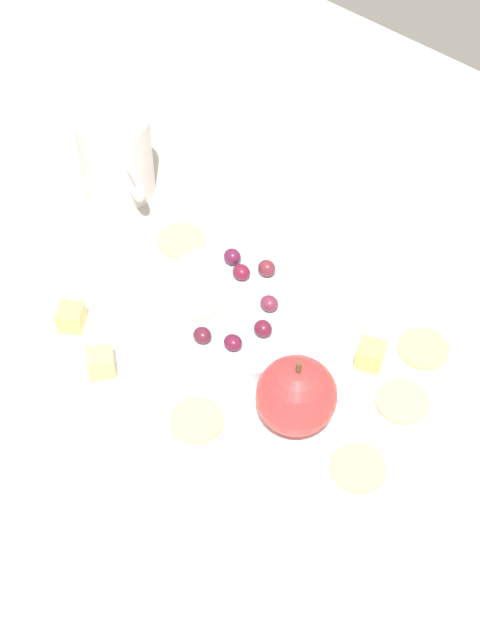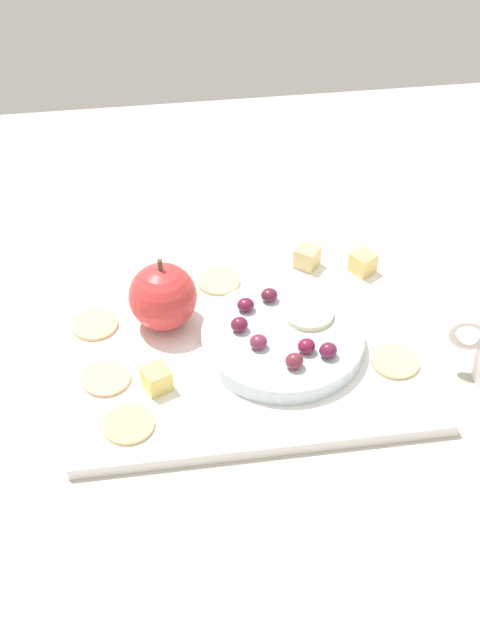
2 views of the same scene
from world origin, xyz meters
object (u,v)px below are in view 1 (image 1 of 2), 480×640
apple_slice_0 (195,300)px  cup (116,156)px  grape_5 (202,335)px  cheese_cube_0 (370,355)px  grape_6 (263,329)px  cracker_1 (197,420)px  cracker_3 (358,468)px  apple_whole (296,396)px  cracker_0 (181,240)px  cheese_cube_1 (71,317)px  serving_dish (235,311)px  grape_0 (233,343)px  grape_4 (232,257)px  grape_3 (269,303)px  grape_1 (267,268)px  grape_2 (241,272)px  cracker_2 (423,348)px  platter (254,350)px  cracker_4 (402,402)px

apple_slice_0 → cup: (19.49, -8.81, 1.39)cm
grape_5 → cup: cup is taller
cheese_cube_0 → grape_6: grape_6 is taller
cracker_1 → grape_5: (4.80, -6.20, 2.48)cm
cracker_3 → apple_whole: bearing=-3.8°
cracker_1 → grape_6: 10.82cm
cracker_0 → apple_slice_0: bearing=140.8°
cheese_cube_1 → apple_slice_0: size_ratio=0.46×
serving_dish → grape_0: size_ratio=9.34×
grape_0 → cracker_3: bearing=173.2°
cheese_cube_1 → grape_6: 18.84cm
grape_0 → grape_4: grape_4 is taller
grape_3 → grape_1: bearing=-47.3°
apple_whole → cheese_cube_1: apple_whole is taller
grape_2 → grape_4: bearing=-25.6°
serving_dish → cracker_2: serving_dish is taller
cracker_1 → grape_1: grape_1 is taller
platter → grape_5: 5.97cm
cracker_4 → grape_1: bearing=-8.5°
cracker_3 → grape_2: grape_2 is taller
platter → grape_3: (0.89, -3.30, 3.34)cm
grape_2 → apple_slice_0: 5.56cm
cup → cracker_0: bearing=168.3°
cracker_2 → grape_0: size_ratio=2.75×
cracker_0 → grape_2: bearing=173.6°
cup → cracker_4: bearing=174.1°
serving_dish → cheese_cube_1: size_ratio=6.89×
cheese_cube_1 → cracker_4: (-29.83, -13.41, -1.03)cm
grape_3 → cheese_cube_1: bearing=42.1°
cracker_4 → grape_3: bearing=1.9°
cracker_1 → cracker_4: bearing=-133.4°
platter → cheese_cube_0: 11.27cm
cracker_2 → apple_slice_0: size_ratio=0.94×
grape_5 → grape_6: size_ratio=1.00×
cracker_1 → grape_3: 13.73cm
cracker_4 → grape_6: 14.60cm
grape_2 → apple_slice_0: size_ratio=0.34×
grape_2 → platter: bearing=140.3°
grape_2 → grape_6: size_ratio=1.00×
cracker_0 → cracker_2: (-27.41, -4.59, 0.00)cm
cracker_2 → grape_6: 15.66cm
cracker_3 → platter: bearing=-15.9°
grape_1 → grape_5: 10.39cm
serving_dish → grape_2: (1.82, -3.11, 1.74)cm
grape_5 → apple_slice_0: size_ratio=0.34×
cheese_cube_1 → grape_0: size_ratio=1.36×
cracker_3 → cup: (42.06, -12.52, 3.43)cm
grape_2 → grape_6: (-6.20, 4.11, 0.03)cm
cracker_4 → cheese_cube_0: bearing=-19.5°
cheese_cube_1 → cup: (11.21, -17.65, 2.40)cm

